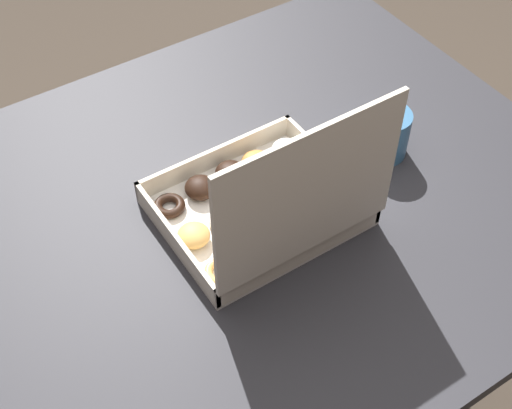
{
  "coord_description": "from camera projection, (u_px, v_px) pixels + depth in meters",
  "views": [
    {
      "loc": [
        0.48,
        0.71,
        1.65
      ],
      "look_at": [
        0.03,
        0.02,
        0.73
      ],
      "focal_mm": 50.0,
      "sensor_mm": 36.0,
      "label": 1
    }
  ],
  "objects": [
    {
      "name": "ground_plane",
      "position": [
        260.0,
        385.0,
        1.8
      ],
      "size": [
        8.0,
        8.0,
        0.0
      ],
      "primitive_type": "plane",
      "color": "#42382D"
    },
    {
      "name": "dining_table",
      "position": [
        262.0,
        228.0,
        1.34
      ],
      "size": [
        1.14,
        0.98,
        0.71
      ],
      "color": "#2D2D33",
      "rests_on": "ground_plane"
    },
    {
      "name": "donut_box",
      "position": [
        267.0,
        203.0,
        1.19
      ],
      "size": [
        0.33,
        0.28,
        0.3
      ],
      "color": "silver",
      "rests_on": "dining_table"
    },
    {
      "name": "coffee_mug",
      "position": [
        385.0,
        133.0,
        1.32
      ],
      "size": [
        0.09,
        0.09,
        0.09
      ],
      "color": "teal",
      "rests_on": "dining_table"
    }
  ]
}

